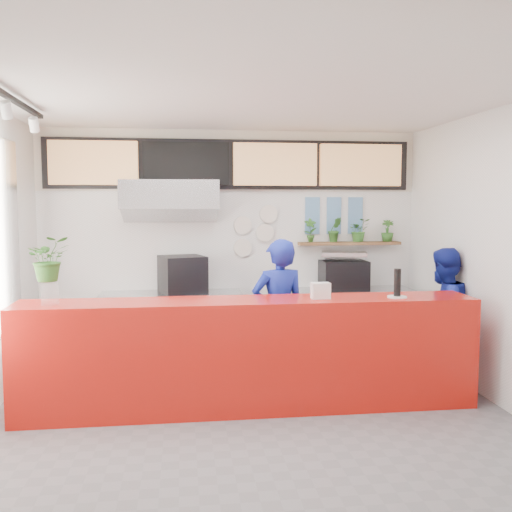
% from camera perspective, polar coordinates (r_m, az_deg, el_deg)
% --- Properties ---
extents(floor, '(5.00, 5.00, 0.00)m').
position_cam_1_polar(floor, '(5.52, -0.10, -16.40)').
color(floor, slate).
rests_on(floor, ground).
extents(ceiling, '(5.00, 5.00, 0.00)m').
position_cam_1_polar(ceiling, '(5.22, -0.11, 15.89)').
color(ceiling, silver).
extents(wall_back, '(5.00, 0.00, 5.00)m').
position_cam_1_polar(wall_back, '(7.63, -2.48, 1.22)').
color(wall_back, white).
rests_on(wall_back, ground).
extents(service_counter, '(4.50, 0.60, 1.10)m').
position_cam_1_polar(service_counter, '(5.72, -0.62, -9.80)').
color(service_counter, '#BA150D').
rests_on(service_counter, ground).
extents(cream_band, '(5.00, 0.02, 0.80)m').
position_cam_1_polar(cream_band, '(7.63, -2.50, 9.49)').
color(cream_band, beige).
rests_on(cream_band, wall_back).
extents(prep_bench, '(1.80, 0.60, 0.90)m').
position_cam_1_polar(prep_bench, '(7.46, -8.43, -7.08)').
color(prep_bench, '#B2B5BA').
rests_on(prep_bench, ground).
extents(panini_oven, '(0.65, 0.65, 0.47)m').
position_cam_1_polar(panini_oven, '(7.34, -7.37, -1.83)').
color(panini_oven, black).
rests_on(panini_oven, prep_bench).
extents(extraction_hood, '(1.20, 0.70, 0.35)m').
position_cam_1_polar(extraction_hood, '(7.24, -8.61, 6.09)').
color(extraction_hood, '#B2B5BA').
rests_on(extraction_hood, ceiling).
extents(hood_lip, '(1.20, 0.69, 0.31)m').
position_cam_1_polar(hood_lip, '(7.24, -8.59, 4.51)').
color(hood_lip, '#B2B5BA').
rests_on(hood_lip, ceiling).
extents(right_bench, '(1.80, 0.60, 0.90)m').
position_cam_1_polar(right_bench, '(7.76, 8.93, -6.61)').
color(right_bench, '#B2B5BA').
rests_on(right_bench, ground).
extents(espresso_machine, '(0.60, 0.43, 0.38)m').
position_cam_1_polar(espresso_machine, '(7.65, 8.76, -1.91)').
color(espresso_machine, black).
rests_on(espresso_machine, right_bench).
extents(espresso_tray, '(0.67, 0.54, 0.05)m').
position_cam_1_polar(espresso_tray, '(7.62, 8.79, 0.23)').
color(espresso_tray, '#AEB1B6').
rests_on(espresso_tray, espresso_machine).
extents(herb_shelf, '(1.40, 0.18, 0.04)m').
position_cam_1_polar(herb_shelf, '(7.84, 9.33, 1.26)').
color(herb_shelf, brown).
rests_on(herb_shelf, wall_back).
extents(menu_board_far_left, '(1.10, 0.10, 0.55)m').
position_cam_1_polar(menu_board_far_left, '(7.57, -15.92, 8.95)').
color(menu_board_far_left, tan).
rests_on(menu_board_far_left, wall_back).
extents(menu_board_mid_left, '(1.10, 0.10, 0.55)m').
position_cam_1_polar(menu_board_mid_left, '(7.49, -6.99, 9.15)').
color(menu_board_mid_left, black).
rests_on(menu_board_mid_left, wall_back).
extents(menu_board_mid_right, '(1.10, 0.10, 0.55)m').
position_cam_1_polar(menu_board_mid_right, '(7.58, 1.92, 9.13)').
color(menu_board_mid_right, tan).
rests_on(menu_board_mid_right, wall_back).
extents(menu_board_far_right, '(1.10, 0.10, 0.55)m').
position_cam_1_polar(menu_board_far_right, '(7.85, 10.41, 8.92)').
color(menu_board_far_right, tan).
rests_on(menu_board_far_right, wall_back).
extents(soffit, '(4.80, 0.04, 0.65)m').
position_cam_1_polar(soffit, '(7.59, -2.48, 9.13)').
color(soffit, black).
rests_on(soffit, wall_back).
extents(track_rail, '(0.05, 2.40, 0.04)m').
position_cam_1_polar(track_rail, '(5.37, -23.74, 14.51)').
color(track_rail, black).
rests_on(track_rail, ceiling).
extents(dec_plate_a, '(0.24, 0.03, 0.24)m').
position_cam_1_polar(dec_plate_a, '(7.60, -1.34, 3.09)').
color(dec_plate_a, silver).
rests_on(dec_plate_a, wall_back).
extents(dec_plate_b, '(0.24, 0.03, 0.24)m').
position_cam_1_polar(dec_plate_b, '(7.65, 0.90, 2.36)').
color(dec_plate_b, silver).
rests_on(dec_plate_b, wall_back).
extents(dec_plate_c, '(0.24, 0.03, 0.24)m').
position_cam_1_polar(dec_plate_c, '(7.62, -1.33, 0.84)').
color(dec_plate_c, silver).
rests_on(dec_plate_c, wall_back).
extents(dec_plate_d, '(0.24, 0.03, 0.24)m').
position_cam_1_polar(dec_plate_d, '(7.65, 1.28, 4.23)').
color(dec_plate_d, silver).
rests_on(dec_plate_d, wall_back).
extents(photo_frame_a, '(0.20, 0.02, 0.25)m').
position_cam_1_polar(photo_frame_a, '(7.77, 5.66, 4.96)').
color(photo_frame_a, '#598CBF').
rests_on(photo_frame_a, wall_back).
extents(photo_frame_b, '(0.20, 0.02, 0.25)m').
position_cam_1_polar(photo_frame_b, '(7.84, 7.81, 4.94)').
color(photo_frame_b, '#598CBF').
rests_on(photo_frame_b, wall_back).
extents(photo_frame_c, '(0.20, 0.02, 0.25)m').
position_cam_1_polar(photo_frame_c, '(7.92, 9.91, 4.91)').
color(photo_frame_c, '#598CBF').
rests_on(photo_frame_c, wall_back).
extents(photo_frame_d, '(0.20, 0.02, 0.25)m').
position_cam_1_polar(photo_frame_d, '(7.77, 5.65, 3.12)').
color(photo_frame_d, '#598CBF').
rests_on(photo_frame_d, wall_back).
extents(photo_frame_e, '(0.20, 0.02, 0.25)m').
position_cam_1_polar(photo_frame_e, '(7.84, 7.79, 3.11)').
color(photo_frame_e, '#598CBF').
rests_on(photo_frame_e, wall_back).
extents(photo_frame_f, '(0.20, 0.02, 0.25)m').
position_cam_1_polar(photo_frame_f, '(7.93, 9.88, 3.11)').
color(photo_frame_f, '#598CBF').
rests_on(photo_frame_f, wall_back).
extents(staff_center, '(0.66, 0.49, 1.66)m').
position_cam_1_polar(staff_center, '(6.25, 2.28, -5.88)').
color(staff_center, navy).
rests_on(staff_center, ground).
extents(staff_right, '(0.94, 0.87, 1.54)m').
position_cam_1_polar(staff_right, '(6.92, 18.14, -5.57)').
color(staff_right, navy).
rests_on(staff_right, ground).
extents(herb_a, '(0.17, 0.12, 0.32)m').
position_cam_1_polar(herb_a, '(7.69, 5.45, 2.59)').
color(herb_a, '#2E6322').
rests_on(herb_a, herb_shelf).
extents(herb_b, '(0.20, 0.16, 0.34)m').
position_cam_1_polar(herb_b, '(7.77, 7.89, 2.63)').
color(herb_b, '#2E6322').
rests_on(herb_b, herb_shelf).
extents(herb_c, '(0.30, 0.26, 0.32)m').
position_cam_1_polar(herb_c, '(7.86, 10.26, 2.56)').
color(herb_c, '#2E6322').
rests_on(herb_c, herb_shelf).
extents(herb_d, '(0.20, 0.18, 0.30)m').
position_cam_1_polar(herb_d, '(8.00, 13.01, 2.48)').
color(herb_d, '#2E6322').
rests_on(herb_d, herb_shelf).
extents(glass_vase, '(0.18, 0.18, 0.20)m').
position_cam_1_polar(glass_vase, '(5.63, -19.92, -3.61)').
color(glass_vase, silver).
rests_on(glass_vase, service_counter).
extents(basil_vase, '(0.47, 0.44, 0.42)m').
position_cam_1_polar(basil_vase, '(5.59, -20.02, -0.26)').
color(basil_vase, '#2E6322').
rests_on(basil_vase, glass_vase).
extents(napkin_holder, '(0.19, 0.12, 0.16)m').
position_cam_1_polar(napkin_holder, '(5.68, 6.47, -3.47)').
color(napkin_holder, white).
rests_on(napkin_holder, service_counter).
extents(white_plate, '(0.25, 0.25, 0.01)m').
position_cam_1_polar(white_plate, '(5.89, 13.92, -3.98)').
color(white_plate, white).
rests_on(white_plate, service_counter).
extents(pepper_mill, '(0.09, 0.09, 0.27)m').
position_cam_1_polar(pepper_mill, '(5.87, 13.96, -2.58)').
color(pepper_mill, black).
rests_on(pepper_mill, white_plate).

